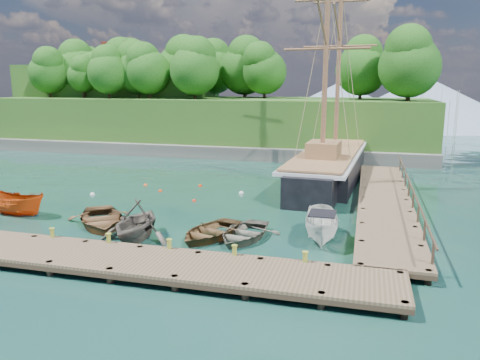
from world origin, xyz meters
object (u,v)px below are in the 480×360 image
object	(u,v)px
rowboat_2	(210,237)
rowboat_3	(243,239)
rowboat_0	(101,226)
motorboat_orange	(18,215)
cabin_boat_white	(322,241)
rowboat_1	(137,240)
schooner	(329,169)

from	to	relation	value
rowboat_2	rowboat_3	xyz separation A→B (m)	(1.71, 0.23, 0.00)
rowboat_3	rowboat_2	bearing A→B (deg)	-163.07
rowboat_3	rowboat_0	bearing A→B (deg)	-171.52
motorboat_orange	cabin_boat_white	size ratio (longest dim) A/B	0.94
rowboat_1	cabin_boat_white	size ratio (longest dim) A/B	0.94
rowboat_2	rowboat_3	bearing A→B (deg)	24.34
rowboat_3	cabin_boat_white	xyz separation A→B (m)	(3.87, 0.77, 0.00)
rowboat_2	schooner	world-z (taller)	schooner
rowboat_1	motorboat_orange	size ratio (longest dim) A/B	1.00
rowboat_2	cabin_boat_white	world-z (taller)	cabin_boat_white
rowboat_1	rowboat_0	bearing A→B (deg)	147.77
rowboat_0	schooner	distance (m)	19.10
cabin_boat_white	rowboat_0	bearing A→B (deg)	177.61
rowboat_3	motorboat_orange	world-z (taller)	motorboat_orange
rowboat_2	rowboat_0	bearing A→B (deg)	-166.33
rowboat_3	schooner	size ratio (longest dim) A/B	0.16
rowboat_0	rowboat_1	xyz separation A→B (m)	(3.03, -1.66, 0.00)
motorboat_orange	schooner	xyz separation A→B (m)	(17.19, 14.85, 1.02)
rowboat_1	schooner	world-z (taller)	schooner
rowboat_0	rowboat_2	bearing A→B (deg)	-38.40
rowboat_1	rowboat_3	size ratio (longest dim) A/B	0.98
rowboat_2	motorboat_orange	world-z (taller)	motorboat_orange
cabin_boat_white	schooner	distance (m)	14.86
rowboat_0	rowboat_3	world-z (taller)	rowboat_0
rowboat_1	motorboat_orange	bearing A→B (deg)	162.44
rowboat_3	schooner	world-z (taller)	schooner
rowboat_2	schooner	size ratio (longest dim) A/B	0.17
motorboat_orange	schooner	size ratio (longest dim) A/B	0.16
rowboat_0	rowboat_2	distance (m)	6.51
rowboat_0	schooner	xyz separation A→B (m)	(11.19, 15.45, 1.02)
rowboat_3	schooner	xyz separation A→B (m)	(2.99, 15.56, 1.02)
cabin_boat_white	schooner	xyz separation A→B (m)	(-0.89, 14.79, 1.02)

